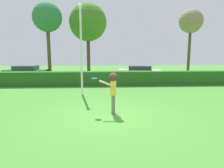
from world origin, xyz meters
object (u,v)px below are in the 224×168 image
frisbee (94,78)px  parked_car_silver (140,71)px  lamppost (81,46)px  birch_tree (191,22)px  person (113,87)px  parked_car_green (26,71)px  maple_tree (47,18)px  willow_tree (88,23)px

frisbee → parked_car_silver: frisbee is taller
frisbee → parked_car_silver: (4.19, 11.46, -0.86)m
lamppost → parked_car_silver: size_ratio=1.24×
lamppost → parked_car_silver: bearing=56.3°
lamppost → parked_car_silver: lamppost is taller
birch_tree → person: bearing=-124.6°
frisbee → lamppost: size_ratio=0.05×
parked_car_green → maple_tree: maple_tree is taller
parked_car_green → maple_tree: size_ratio=0.57×
frisbee → maple_tree: size_ratio=0.03×
parked_car_silver → birch_tree: (5.64, 1.49, 5.06)m
person → birch_tree: 16.55m
frisbee → parked_car_green: 14.23m
willow_tree → person: bearing=-82.9°
lamppost → willow_tree: size_ratio=0.67×
frisbee → lamppost: 4.21m
birch_tree → maple_tree: (-14.86, -0.29, 0.21)m
parked_car_green → willow_tree: bearing=29.5°
birch_tree → maple_tree: size_ratio=0.94×
parked_car_silver → birch_tree: 7.72m
frisbee → lamppost: bearing=103.2°
lamppost → parked_car_green: bearing=127.5°
frisbee → parked_car_green: size_ratio=0.06×
frisbee → birch_tree: size_ratio=0.04×
willow_tree → parked_car_silver: bearing=-38.0°
parked_car_silver → maple_tree: size_ratio=0.59×
parked_car_green → willow_tree: (6.14, 3.47, 5.27)m
person → maple_tree: 14.86m
lamppost → parked_car_green: (-6.41, 8.35, -2.35)m
person → willow_tree: 16.63m
willow_tree → maple_tree: size_ratio=1.09×
parked_car_green → lamppost: bearing=-52.5°
maple_tree → parked_car_green: bearing=-168.2°
willow_tree → maple_tree: bearing=-142.2°
lamppost → maple_tree: (-4.13, 8.83, 2.93)m
frisbee → birch_tree: bearing=52.8°
lamppost → willow_tree: 12.18m
person → lamppost: size_ratio=0.33×
person → parked_car_silver: (3.39, 11.61, -0.48)m
person → maple_tree: maple_tree is taller
parked_car_silver → willow_tree: willow_tree is taller
person → willow_tree: bearing=97.1°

